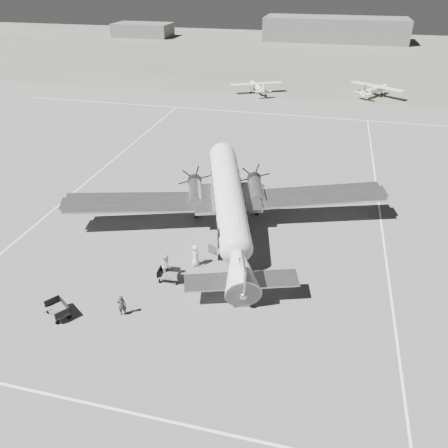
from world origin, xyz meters
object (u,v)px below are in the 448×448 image
at_px(baggage_cart_far, 58,310).
at_px(ramp_agent, 167,265).
at_px(ground_crew, 122,305).
at_px(passenger, 195,255).
at_px(hangar_main, 335,29).
at_px(light_plane_right, 375,91).
at_px(light_plane_left, 257,88).
at_px(shed_secondary, 143,30).
at_px(dc3_airliner, 230,207).
at_px(baggage_cart_near, 169,275).

xyz_separation_m(baggage_cart_far, ramp_agent, (5.45, 5.79, 0.43)).
bearing_deg(ground_crew, passenger, -136.96).
height_order(baggage_cart_far, passenger, passenger).
bearing_deg(hangar_main, ground_crew, -94.68).
bearing_deg(ramp_agent, passenger, -45.86).
distance_m(light_plane_right, baggage_cart_far, 67.13).
xyz_separation_m(hangar_main, light_plane_left, (-11.76, -68.10, -2.31)).
height_order(shed_secondary, light_plane_left, shed_secondary).
distance_m(ground_crew, passenger, 7.14).
xyz_separation_m(dc3_airliner, ramp_agent, (-3.19, -6.70, -1.78)).
distance_m(baggage_cart_near, ground_crew, 4.51).
bearing_deg(light_plane_left, baggage_cart_near, -113.31).
xyz_separation_m(shed_secondary, light_plane_right, (68.66, -60.34, -0.97)).
height_order(light_plane_right, ramp_agent, light_plane_right).
bearing_deg(ramp_agent, hangar_main, -7.12).
bearing_deg(shed_secondary, ramp_agent, -66.55).
bearing_deg(light_plane_right, light_plane_left, -138.60).
height_order(baggage_cart_near, passenger, passenger).
bearing_deg(dc3_airliner, hangar_main, 68.67).
xyz_separation_m(hangar_main, baggage_cart_near, (-8.68, -123.10, -2.83)).
height_order(dc3_airliner, light_plane_left, dc3_airliner).
xyz_separation_m(baggage_cart_near, ground_crew, (-1.74, -4.15, 0.32)).
distance_m(baggage_cart_far, ground_crew, 4.21).
relative_size(hangar_main, dc3_airliner, 1.48).
bearing_deg(baggage_cart_far, baggage_cart_near, 76.84).
bearing_deg(light_plane_left, baggage_cart_far, -119.08).
height_order(shed_secondary, passenger, shed_secondary).
height_order(light_plane_left, ground_crew, light_plane_left).
bearing_deg(ground_crew, baggage_cart_near, -134.22).
xyz_separation_m(ground_crew, passenger, (3.07, 6.45, 0.10)).
relative_size(hangar_main, ramp_agent, 22.63).
bearing_deg(shed_secondary, hangar_main, 4.76).
relative_size(hangar_main, baggage_cart_far, 23.72).
distance_m(shed_secondary, passenger, 127.21).
xyz_separation_m(light_plane_left, passenger, (4.42, -52.70, -0.10)).
xyz_separation_m(hangar_main, ground_crew, (-10.41, -127.24, -2.51)).
distance_m(dc3_airliner, ramp_agent, 7.63).
relative_size(shed_secondary, passenger, 10.12).
distance_m(light_plane_left, baggage_cart_far, 60.33).
distance_m(light_plane_left, ground_crew, 59.16).
bearing_deg(passenger, baggage_cart_far, 119.80).
bearing_deg(light_plane_right, passenger, -72.37).
bearing_deg(hangar_main, baggage_cart_near, -94.03).
distance_m(baggage_cart_far, ramp_agent, 7.97).
height_order(light_plane_left, baggage_cart_near, light_plane_left).
bearing_deg(hangar_main, dc3_airliner, -92.87).
distance_m(ground_crew, ramp_agent, 4.88).
height_order(shed_secondary, light_plane_right, shed_secondary).
bearing_deg(shed_secondary, dc3_airliner, -63.95).
height_order(baggage_cart_far, ramp_agent, ramp_agent).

